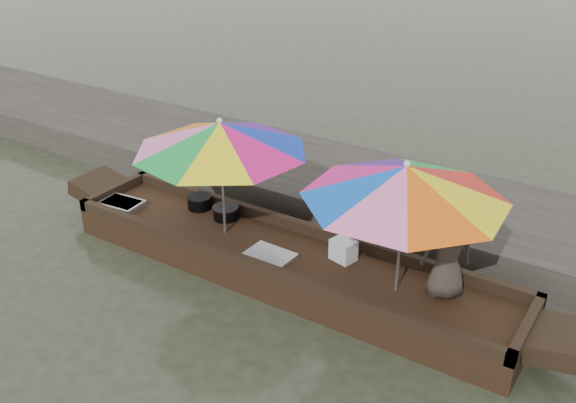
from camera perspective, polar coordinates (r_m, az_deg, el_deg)
The scene contains 11 objects.
water at distance 8.06m, azimuth -0.39°, elevation -6.64°, with size 80.00×80.00×0.00m, color #2A2E1F.
dock at distance 9.61m, azimuth 6.85°, elevation 0.68°, with size 22.00×2.20×0.50m, color #2D2B26.
boat_hull at distance 7.96m, azimuth -0.39°, elevation -5.59°, with size 5.92×1.20×0.35m, color black.
cooking_pot at distance 8.96m, azimuth -7.87°, elevation -0.05°, with size 0.33×0.33×0.17m, color black.
tray_crayfish at distance 9.20m, azimuth -14.56°, elevation -0.26°, with size 0.57×0.40×0.09m, color silver.
tray_scallop at distance 7.74m, azimuth -1.62°, elevation -4.86°, with size 0.57×0.40×0.06m, color silver.
charcoal_grill at distance 8.64m, azimuth -5.56°, elevation -1.02°, with size 0.34×0.34×0.16m, color black.
supply_bag at distance 7.68m, azimuth 4.94°, elevation -4.32°, with size 0.28×0.22×0.26m, color silver.
vendor at distance 7.02m, azimuth 14.04°, elevation -4.25°, with size 0.55×0.36×1.11m, color #3A3129.
umbrella_bow at distance 7.99m, azimuth -5.85°, elevation 2.12°, with size 2.17×2.17×1.55m, color #0C34D8, non-canonical shape.
umbrella_stern at distance 6.88m, azimuth 10.03°, elevation -2.41°, with size 2.18×2.18×1.55m, color yellow, non-canonical shape.
Camera 1 is at (3.72, -5.62, 4.41)m, focal length 40.00 mm.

